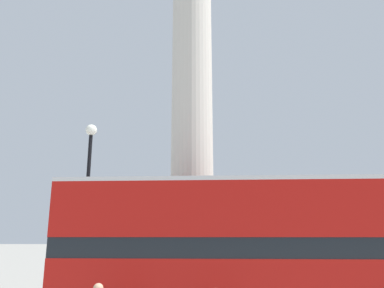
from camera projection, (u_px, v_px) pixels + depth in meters
name	position (u px, v px, depth m)	size (l,w,h in m)	color
monument_column	(192.00, 105.00, 17.51)	(5.02, 5.02, 23.80)	beige
bus_b	(239.00, 246.00, 10.94)	(10.59, 3.16, 4.27)	#B7140F
street_lamp	(86.00, 202.00, 13.75)	(0.43, 0.43, 6.84)	black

